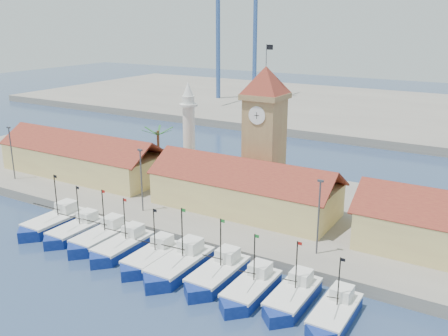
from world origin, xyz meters
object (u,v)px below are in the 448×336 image
Objects in this scene: boat_0 at (53,223)px; clock_tower at (265,130)px; minaret at (189,130)px; boat_5 at (178,266)px.

clock_tower reaches higher than boat_0.
boat_0 is 32.63m from clock_tower.
clock_tower reaches higher than minaret.
minaret reaches higher than boat_5.
minaret is at bearing 122.21° from boat_5.
boat_0 is 26.83m from minaret.
boat_0 is 0.99× the size of boat_5.
boat_5 is at bearing -3.15° from boat_0.
clock_tower reaches higher than boat_5.
boat_5 is 0.47× the size of clock_tower.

